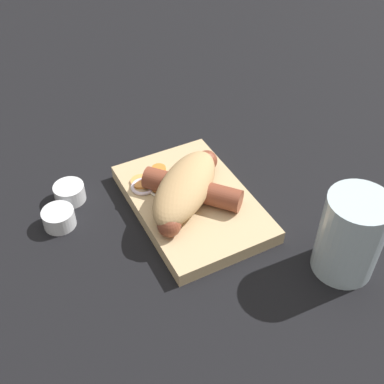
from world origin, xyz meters
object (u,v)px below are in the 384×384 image
Objects in this scene: sausage at (189,191)px; condiment_cup_far at (59,219)px; condiment_cup_near at (70,194)px; drink_glass at (351,236)px; bread_roll at (187,189)px; food_tray at (192,203)px.

sausage reaches higher than condiment_cup_far.
drink_glass is at bearing -135.97° from condiment_cup_near.
condiment_cup_far is at bearing 70.26° from bread_roll.
drink_glass is (-0.27, -0.26, 0.04)m from condiment_cup_near.
condiment_cup_near is at bearing 53.48° from bread_roll.
sausage is 3.10× the size of condiment_cup_near.
bread_roll is at bearing 36.63° from drink_glass.
bread_roll is at bearing -126.52° from condiment_cup_near.
drink_glass reaches higher than sausage.
condiment_cup_near is at bearing -33.30° from condiment_cup_far.
condiment_cup_near is at bearing 55.53° from sausage.
bread_roll is 0.21m from drink_glass.
sausage is 0.17m from condiment_cup_near.
condiment_cup_near and condiment_cup_far have the same top height.
food_tray is 0.04m from bread_roll.
sausage is 0.21m from drink_glass.
condiment_cup_far is (0.05, 0.17, 0.00)m from food_tray.
bread_roll is at bearing -109.74° from condiment_cup_far.
bread_roll is 0.17m from condiment_cup_far.
food_tray is 0.17m from condiment_cup_near.
condiment_cup_far reaches higher than food_tray.
food_tray is 0.22m from drink_glass.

